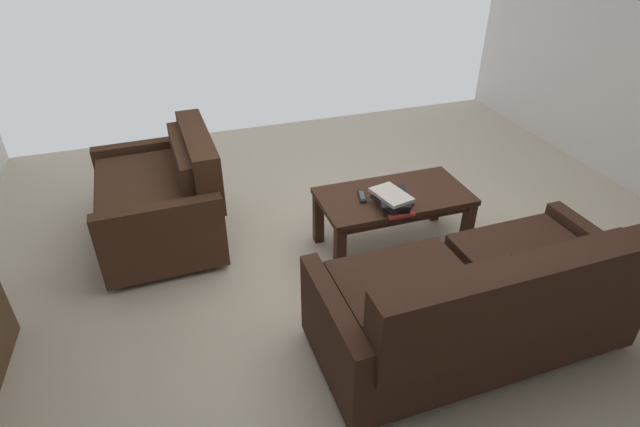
# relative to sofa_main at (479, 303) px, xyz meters

# --- Properties ---
(ground_plane) EXTENTS (5.52, 5.61, 0.01)m
(ground_plane) POSITION_rel_sofa_main_xyz_m (0.31, -0.85, -0.36)
(ground_plane) COLOR beige
(sofa_main) EXTENTS (1.78, 0.85, 0.83)m
(sofa_main) POSITION_rel_sofa_main_xyz_m (0.00, 0.00, 0.00)
(sofa_main) COLOR black
(sofa_main) RESTS_ON ground
(loveseat_near) EXTENTS (0.89, 1.16, 0.83)m
(loveseat_near) POSITION_rel_sofa_main_xyz_m (1.57, -1.73, -0.00)
(loveseat_near) COLOR black
(loveseat_near) RESTS_ON ground
(coffee_table) EXTENTS (1.08, 0.55, 0.45)m
(coffee_table) POSITION_rel_sofa_main_xyz_m (0.00, -1.09, 0.02)
(coffee_table) COLOR #3D2316
(coffee_table) RESTS_ON ground
(book_stack) EXTENTS (0.28, 0.34, 0.11)m
(book_stack) POSITION_rel_sofa_main_xyz_m (0.09, -0.93, 0.15)
(book_stack) COLOR #C63833
(book_stack) RESTS_ON coffee_table
(tv_remote) EXTENTS (0.08, 0.17, 0.02)m
(tv_remote) POSITION_rel_sofa_main_xyz_m (0.24, -1.11, 0.10)
(tv_remote) COLOR black
(tv_remote) RESTS_ON coffee_table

